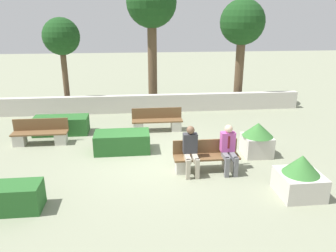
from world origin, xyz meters
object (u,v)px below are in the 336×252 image
Objects in this scene: person_seated_woman at (191,148)px; tree_leftmost at (61,38)px; person_seated_man at (229,147)px; planter_corner_right at (300,177)px; bench_front at (206,159)px; bench_right_side at (157,122)px; tree_center_right at (242,25)px; tree_center_left at (152,6)px; planter_corner_left at (257,138)px; bench_left_side at (40,135)px.

person_seated_woman is 0.33× the size of tree_leftmost.
person_seated_man is 1.95m from planter_corner_right.
bench_front and bench_right_side have the same top height.
tree_center_left is at bearing 174.02° from tree_center_right.
person_seated_man is 0.32× the size of tree_leftmost.
bench_right_side is 1.42× the size of person_seated_man.
planter_corner_left is at bearing 26.01° from bench_front.
tree_center_right reaches higher than person_seated_man.
tree_leftmost reaches higher than planter_corner_right.
planter_corner_right is (0.15, -2.41, -0.07)m from planter_corner_left.
bench_right_side is at bearing -39.94° from tree_leftmost.
bench_front is 1.01× the size of bench_left_side.
person_seated_woman is at bearing -91.28° from bench_right_side.
planter_corner_left is at bearing -101.84° from tree_center_right.
tree_center_right is (4.01, -0.42, -0.80)m from tree_center_left.
bench_front is 0.71m from person_seated_man.
planter_corner_right is at bearing -70.24° from bench_right_side.
tree_leftmost is at bearing 129.09° from person_seated_man.
bench_front is 3.59m from bench_right_side.
planter_corner_left reaches higher than planter_corner_right.
bench_front is 0.38× the size of tree_center_right.
tree_leftmost is at bearing 126.58° from bench_front.
bench_right_side is at bearing 115.20° from person_seated_man.
person_seated_woman is 8.42m from tree_leftmost.
tree_center_right reaches higher than bench_front.
planter_corner_left is 0.21× the size of tree_center_right.
planter_corner_right is 0.21× the size of tree_center_right.
person_seated_woman reaches higher than planter_corner_left.
tree_center_left reaches higher than planter_corner_right.
planter_corner_left reaches higher than bench_left_side.
bench_left_side is at bearing 150.24° from person_seated_woman.
bench_left_side is 1.74× the size of planter_corner_left.
bench_left_side is 0.31× the size of tree_center_left.
planter_corner_left is 7.91m from tree_center_left.
tree_center_left is (-0.56, 7.27, 3.76)m from person_seated_woman.
tree_center_left is (0.08, 3.72, 4.16)m from bench_right_side.
tree_center_left is (-2.78, 6.28, 3.93)m from planter_corner_left.
bench_left_side is at bearing -92.31° from tree_leftmost.
tree_leftmost is (-3.79, 3.18, 2.85)m from bench_right_side.
bench_front and bench_left_side have the same top height.
tree_leftmost is 4.12m from tree_center_left.
tree_center_right is at bearing 29.48° from bench_left_side.
planter_corner_right is at bearing -46.60° from person_seated_man.
bench_right_side is at bearing 138.20° from planter_corner_left.
bench_front is 1.77× the size of planter_corner_right.
person_seated_man reaches higher than planter_corner_right.
bench_front is 8.32m from tree_center_left.
person_seated_woman is 0.27× the size of tree_center_right.
tree_leftmost reaches higher than bench_left_side.
bench_right_side is 3.94m from person_seated_man.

